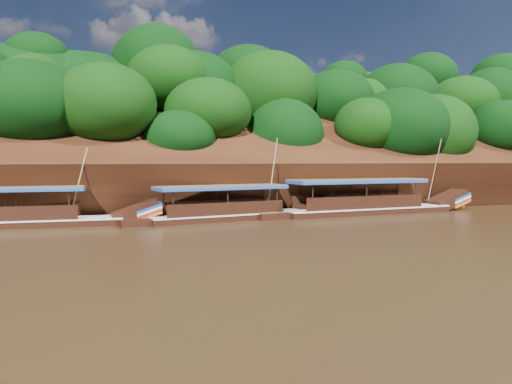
{
  "coord_description": "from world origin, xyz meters",
  "views": [
    {
      "loc": [
        -10.42,
        -24.24,
        4.01
      ],
      "look_at": [
        0.84,
        7.0,
        1.86
      ],
      "focal_mm": 35.0,
      "sensor_mm": 36.0,
      "label": 1
    }
  ],
  "objects": [
    {
      "name": "ground",
      "position": [
        0.0,
        0.0,
        0.0
      ],
      "size": [
        160.0,
        160.0,
        0.0
      ],
      "primitive_type": "plane",
      "color": "black",
      "rests_on": "ground"
    },
    {
      "name": "riverbank",
      "position": [
        -0.01,
        22.73,
        1.89
      ],
      "size": [
        120.0,
        30.06,
        19.4
      ],
      "color": "black",
      "rests_on": "ground"
    },
    {
      "name": "boat_0",
      "position": [
        10.67,
        7.62,
        0.59
      ],
      "size": [
        16.09,
        3.23,
        6.06
      ],
      "rotation": [
        0.0,
        0.0,
        0.05
      ],
      "color": "black",
      "rests_on": "ground"
    },
    {
      "name": "boat_1",
      "position": [
        -0.03,
        7.63,
        0.52
      ],
      "size": [
        13.5,
        3.8,
        5.9
      ],
      "rotation": [
        0.0,
        0.0,
        0.14
      ],
      "color": "black",
      "rests_on": "ground"
    },
    {
      "name": "boat_2",
      "position": [
        -13.42,
        8.36,
        0.55
      ],
      "size": [
        15.47,
        3.28,
        5.22
      ],
      "rotation": [
        0.0,
        0.0,
        -0.08
      ],
      "color": "black",
      "rests_on": "ground"
    },
    {
      "name": "reeds",
      "position": [
        -4.04,
        9.41,
        0.92
      ],
      "size": [
        50.21,
        2.52,
        2.14
      ],
      "color": "#326E1B",
      "rests_on": "ground"
    }
  ]
}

